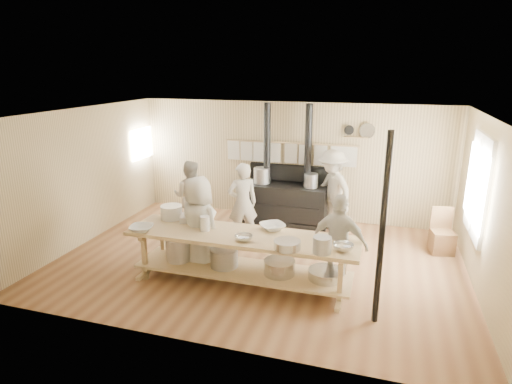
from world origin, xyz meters
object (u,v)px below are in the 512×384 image
Objects in this scene: roasting_pan at (194,218)px; cook_right at (339,243)px; cook_far_left at (243,203)px; cook_left at (190,196)px; cook_by_window at (332,190)px; cook_center at (199,226)px; stove at (286,199)px; chair at (442,240)px; prep_table at (242,254)px.

cook_right is at bearing -0.73° from roasting_pan.
cook_left is at bearing -44.00° from cook_far_left.
cook_center is at bearing -80.24° from cook_by_window.
cook_right is at bearing 147.60° from cook_left.
stove is at bearing -48.73° from cook_right.
stove reaches higher than roasting_pan.
stove is at bearing -86.83° from cook_center.
chair is (3.15, -0.79, -0.27)m from stove.
roasting_pan is at bearing 12.34° from cook_right.
stove is at bearing 89.96° from prep_table.
prep_table is at bearing -65.51° from cook_by_window.
stove is at bearing -153.49° from cook_left.
cook_far_left is 1.06× the size of cook_left.
prep_table is 2.37× the size of cook_right.
roasting_pan is at bearing 111.63° from cook_left.
cook_left is 1.77m from roasting_pan.
cook_far_left reaches higher than roasting_pan.
cook_by_window is at bearing -67.20° from cook_right.
cook_by_window is (1.55, 1.22, 0.06)m from cook_far_left.
stove is 0.72× the size of prep_table.
stove reaches higher than chair.
stove reaches higher than cook_right.
cook_right is 1.81× the size of chair.
cook_right is at bearing 11.60° from prep_table.
cook_by_window is (1.02, 2.85, 0.33)m from prep_table.
prep_table is (-0.00, -3.02, -0.00)m from stove.
cook_by_window reaches higher than chair.
chair is (2.13, -0.62, -0.61)m from cook_by_window.
cook_left is at bearing -147.48° from stove.
prep_table is 2.26× the size of cook_far_left.
cook_left is 2.94m from cook_by_window.
cook_by_window is at bearing -173.79° from cook_far_left.
cook_center reaches higher than roasting_pan.
cook_center is 3.22m from cook_by_window.
cook_right reaches higher than cook_left.
cook_far_left is at bearing 161.86° from cook_left.
cook_right reaches higher than prep_table.
stove is 2.10m from cook_left.
prep_table is 1.74m from cook_far_left.
cook_center is (-0.27, -1.44, 0.03)m from cook_far_left.
cook_left is 1.95m from cook_center.
prep_table is 4.28× the size of chair.
cook_right is at bearing 114.34° from cook_far_left.
cook_right is 2.40m from roasting_pan.
cook_right is at bearing -158.37° from cook_center.
cook_by_window is at bearing -167.06° from cook_left.
chair is 4.56m from roasting_pan.
cook_far_left reaches higher than cook_left.
stove is 1.73× the size of cook_left.
cook_right is at bearing -36.06° from cook_by_window.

